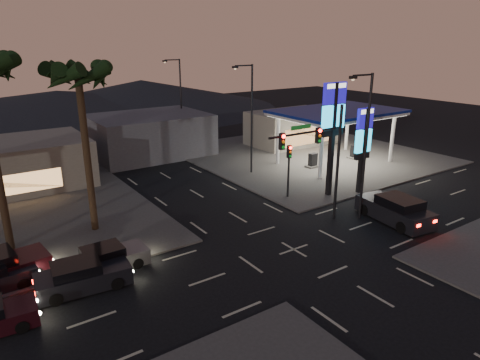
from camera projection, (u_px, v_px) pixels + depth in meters
ground at (294, 249)px, 25.67m from camera, size 140.00×140.00×0.00m
corner_lot_ne at (307, 155)px, 46.80m from camera, size 24.00×24.00×0.12m
gas_station at (337, 114)px, 42.11m from camera, size 12.20×8.20×5.47m
convenience_store at (291, 128)px, 51.19m from camera, size 10.00×6.00×4.00m
pylon_sign_tall at (333, 117)px, 32.57m from camera, size 2.20×0.35×9.00m
pylon_sign_short at (364, 138)px, 33.67m from camera, size 1.60×0.35×7.00m
traffic_signal_mast at (320, 150)px, 27.63m from camera, size 6.10×0.39×8.00m
pedestal_signal at (289, 163)px, 33.19m from camera, size 0.32×0.39×4.30m
streetlight_near at (364, 139)px, 28.34m from camera, size 2.14×0.25×10.00m
streetlight_mid at (250, 113)px, 38.52m from camera, size 2.14×0.25×10.00m
streetlight_far at (179, 97)px, 49.49m from camera, size 2.14×0.25×10.00m
palm_a at (79, 85)px, 25.34m from camera, size 4.41×4.41×10.86m
building_far_mid at (149, 135)px, 46.43m from camera, size 12.00×9.00×4.40m
hill_right at (142, 94)px, 79.97m from camera, size 50.00×50.00×5.00m
hill_center at (58, 103)px, 72.05m from camera, size 60.00×60.00×4.00m
car_lane_a_front at (82, 276)px, 21.39m from camera, size 4.78×2.31×1.51m
car_lane_b_front at (107, 259)px, 23.21m from camera, size 4.33×1.89×1.40m
suv_station at (396, 210)px, 29.44m from camera, size 3.00×5.70×1.82m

